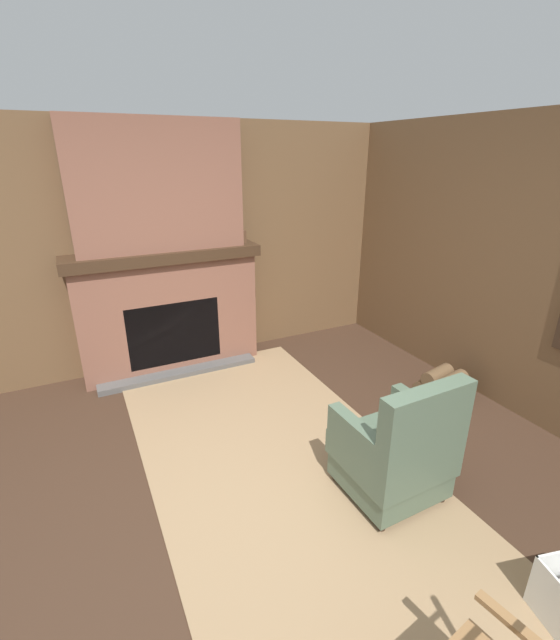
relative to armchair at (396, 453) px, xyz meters
The scene contains 9 objects.
ground_plane 0.97m from the armchair, 101.35° to the right, with size 14.00×14.00×0.00m, color #3D281C.
wood_panel_wall_left 3.04m from the armchair, 162.12° to the right, with size 0.06×5.70×2.52m.
fireplace_hearth 2.71m from the armchair, 160.74° to the right, with size 0.55×1.92×1.30m.
chimney_breast 3.12m from the armchair, 160.82° to the right, with size 0.30×1.60×1.21m.
area_rug 0.81m from the armchair, 130.33° to the right, with size 4.01×1.85×0.01m.
armchair is the anchor object (origin of this frame).
firewood_stack 1.51m from the armchair, 121.55° to the left, with size 0.52×0.42×0.28m.
oil_lamp_vase 3.02m from the armchair, 156.44° to the right, with size 0.11×0.11×0.31m.
storage_case 2.79m from the armchair, behind, with size 0.14×0.23×0.13m.
Camera 1 is at (1.91, -0.81, 2.19)m, focal length 24.00 mm.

